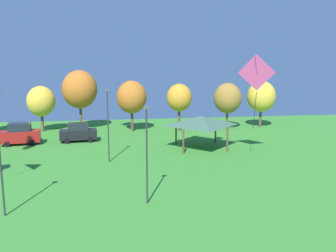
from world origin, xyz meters
TOP-DOWN VIEW (x-y plane):
  - kite_flying_5 at (12.72, 33.80)m, footprint 3.07×1.80m
  - parked_car_leftmost at (-11.64, 43.52)m, footprint 4.53×2.40m
  - parked_car_second_from_left at (-5.16, 44.21)m, footprint 4.49×2.31m
  - park_pavilion at (8.64, 39.06)m, footprint 6.14×5.98m
  - light_post_0 at (1.43, 24.20)m, footprint 0.36×0.20m
  - light_post_1 at (-7.59, 23.46)m, footprint 0.36×0.20m
  - light_post_2 at (-1.35, 34.82)m, footprint 0.36×0.20m
  - treeline_tree_1 at (-10.69, 51.33)m, footprint 3.77×3.77m
  - treeline_tree_2 at (-5.57, 52.10)m, footprint 4.83×4.83m
  - treeline_tree_3 at (1.52, 49.71)m, footprint 4.06×4.06m
  - treeline_tree_4 at (8.00, 49.20)m, footprint 3.46×3.46m
  - treeline_tree_5 at (14.94, 49.42)m, footprint 3.89×3.89m
  - treeline_tree_6 at (20.25, 50.18)m, footprint 4.08×4.08m

SIDE VIEW (x-z plane):
  - parked_car_second_from_left at x=-5.16m, z-range -0.01..2.24m
  - parked_car_leftmost at x=-11.64m, z-range -0.03..2.54m
  - park_pavilion at x=8.64m, z-range 1.28..4.88m
  - light_post_0 at x=1.43m, z-range 0.40..7.11m
  - light_post_2 at x=-1.35m, z-range 0.41..7.43m
  - light_post_1 at x=-7.59m, z-range 0.41..7.53m
  - treeline_tree_1 at x=-10.69m, z-range 1.04..7.30m
  - treeline_tree_5 at x=14.94m, z-range 1.12..7.68m
  - treeline_tree_6 at x=20.25m, z-range 1.12..7.87m
  - treeline_tree_4 at x=8.00m, z-range 1.33..7.85m
  - treeline_tree_3 at x=1.52m, z-range 1.23..8.20m
  - treeline_tree_2 at x=-5.57m, z-range 1.50..9.83m
  - kite_flying_5 at x=12.72m, z-range 4.79..11.85m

